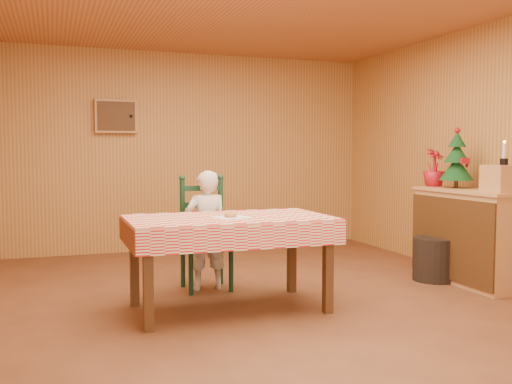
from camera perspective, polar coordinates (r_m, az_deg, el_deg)
ground at (r=4.94m, az=0.79°, el=-11.21°), size 6.00×6.00×0.00m
cabin_walls at (r=5.30m, az=-1.25°, el=9.73°), size 5.10×6.05×2.65m
dining_table at (r=4.68m, az=-2.74°, el=-3.49°), size 1.66×0.96×0.77m
ladder_chair at (r=5.45m, az=-5.14°, el=-4.38°), size 0.44×0.40×1.08m
seated_child at (r=5.39m, az=-4.99°, el=-3.84°), size 0.41×0.27×1.12m
napkin at (r=4.62m, az=-2.56°, el=-2.53°), size 0.32×0.32×0.00m
donut at (r=4.62m, az=-2.56°, el=-2.29°), size 0.13×0.13×0.04m
shelf_unit at (r=6.05m, az=20.70°, el=-4.15°), size 0.54×1.24×0.93m
crate at (r=5.71m, az=23.51°, el=1.24°), size 0.32×0.32×0.25m
christmas_tree at (r=6.19m, az=19.43°, el=2.98°), size 0.34×0.34×0.62m
flower_arrangement at (r=6.40m, az=17.38°, el=2.37°), size 0.28×0.28×0.41m
candle_set at (r=5.70m, az=23.56°, el=3.15°), size 0.07×0.07×0.22m
storage_bin at (r=6.08m, az=17.45°, el=-6.42°), size 0.50×0.50×0.43m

